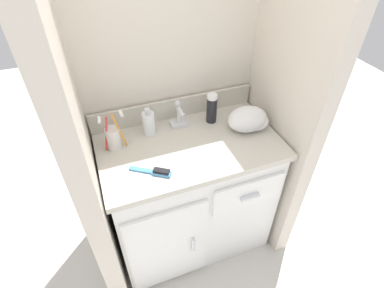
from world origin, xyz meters
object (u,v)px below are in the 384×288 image
Objects in this scene: toothbrush_cup at (114,137)px; hand_towel at (250,120)px; soap_dispenser at (149,123)px; hairbrush at (156,172)px; shaving_cream_can at (212,108)px.

hand_towel is at bearing -7.95° from toothbrush_cup.
hand_towel is (0.66, -0.09, -0.00)m from toothbrush_cup.
soap_dispenser reaches higher than hairbrush.
shaving_cream_can is 0.76× the size of hand_towel.
soap_dispenser is 0.89× the size of hairbrush.
hand_towel is (0.15, -0.13, -0.02)m from shaving_cream_can.
hand_towel is at bearing -15.86° from soap_dispenser.
soap_dispenser is 0.96× the size of shaving_cream_can.
toothbrush_cup is 0.51m from shaving_cream_can.
shaving_cream_can reaches higher than soap_dispenser.
shaving_cream_can is (0.33, -0.01, 0.01)m from soap_dispenser.
hand_towel is at bearing 49.14° from hairbrush.
toothbrush_cup reaches higher than hand_towel.
toothbrush_cup is 0.67m from hand_towel.
shaving_cream_can is at bearing -1.61° from soap_dispenser.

